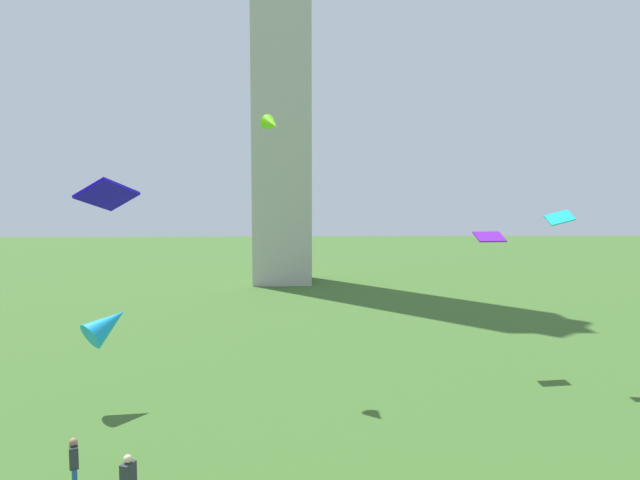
# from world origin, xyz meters

# --- Properties ---
(person_1) EXTENTS (0.42, 0.52, 1.73)m
(person_1) POSITION_xyz_m (-9.64, 19.32, 0.98)
(person_1) COLOR #235693
(person_1) RESTS_ON ground_plane
(person_4) EXTENTS (0.39, 0.51, 1.71)m
(person_4) POSITION_xyz_m (-7.67, 18.25, 0.97)
(person_4) COLOR #2D3338
(person_4) RESTS_ON ground_plane
(kite_flying_0) EXTENTS (1.23, 1.40, 1.01)m
(kite_flying_0) POSITION_xyz_m (-4.25, 29.41, 12.30)
(kite_flying_0) COLOR #77EB14
(kite_flying_1) EXTENTS (1.57, 1.12, 0.50)m
(kite_flying_1) POSITION_xyz_m (6.75, 31.12, 6.85)
(kite_flying_1) COLOR purple
(kite_flying_3) EXTENTS (2.34, 2.39, 1.91)m
(kite_flying_3) POSITION_xyz_m (-11.08, 26.33, 3.54)
(kite_flying_3) COLOR #179CDF
(kite_flying_4) EXTENTS (1.55, 1.73, 1.00)m
(kite_flying_4) POSITION_xyz_m (-8.40, 19.38, 9.01)
(kite_flying_4) COLOR #1705E6
(kite_flying_6) EXTENTS (1.28, 0.74, 0.79)m
(kite_flying_6) POSITION_xyz_m (9.51, 29.28, 7.90)
(kite_flying_6) COLOR #1AC7C6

